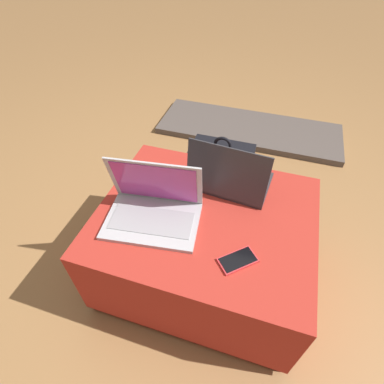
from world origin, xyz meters
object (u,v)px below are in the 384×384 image
object	(u,v)px
cell_phone	(238,260)
backpack	(220,179)
laptop_near	(153,208)
laptop_far	(229,178)

from	to	relation	value
cell_phone	backpack	world-z (taller)	backpack
laptop_near	laptop_far	world-z (taller)	laptop_near
laptop_far	laptop_near	bearing A→B (deg)	51.61
laptop_near	cell_phone	size ratio (longest dim) A/B	2.65
laptop_near	laptop_far	bearing A→B (deg)	38.82
laptop_far	backpack	size ratio (longest dim) A/B	0.71
laptop_far	cell_phone	size ratio (longest dim) A/B	2.40
laptop_far	backpack	bearing A→B (deg)	-67.07
laptop_near	backpack	xyz separation A→B (m)	(0.15, 0.54, -0.28)
cell_phone	backpack	size ratio (longest dim) A/B	0.30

